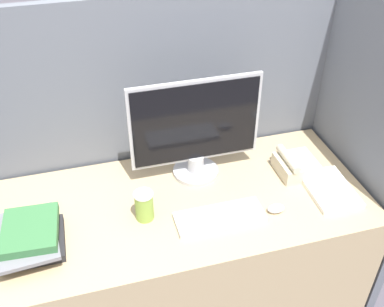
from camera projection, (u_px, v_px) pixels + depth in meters
cubicle_panel_rear at (162, 148)px, 2.19m from camera, size 1.98×0.04×1.50m
cubicle_panel_right at (352, 164)px, 2.09m from camera, size 0.04×0.77×1.50m
desk at (183, 260)px, 2.11m from camera, size 1.58×0.71×0.74m
monitor at (196, 132)px, 1.91m from camera, size 0.57×0.20×0.47m
keyboard at (220, 217)px, 1.80m from camera, size 0.36×0.13×0.02m
mouse at (276, 208)px, 1.83m from camera, size 0.07×0.05×0.03m
coffee_cup at (144, 206)px, 1.78m from camera, size 0.08×0.08×0.13m
book_stack at (31, 237)px, 1.66m from camera, size 0.25×0.32×0.11m
desk_telephone at (295, 165)px, 2.02m from camera, size 0.17×0.18×0.10m
paper_pile at (329, 189)px, 1.94m from camera, size 0.20×0.28×0.02m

